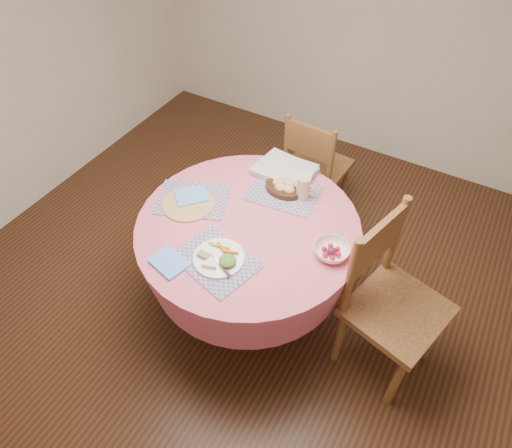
# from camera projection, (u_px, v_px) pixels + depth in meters

# --- Properties ---
(ground) EXTENTS (4.00, 4.00, 0.00)m
(ground) POSITION_uv_depth(u_px,v_px,m) (249.00, 302.00, 3.03)
(ground) COLOR #331C0F
(ground) RESTS_ON ground
(room_envelope) EXTENTS (4.01, 4.01, 2.71)m
(room_envelope) POSITION_uv_depth(u_px,v_px,m) (245.00, 55.00, 1.80)
(room_envelope) COLOR silver
(room_envelope) RESTS_ON ground
(dining_table) EXTENTS (1.24, 1.24, 0.75)m
(dining_table) POSITION_uv_depth(u_px,v_px,m) (248.00, 248.00, 2.63)
(dining_table) COLOR #D06171
(dining_table) RESTS_ON ground
(chair_right) EXTENTS (0.57, 0.59, 1.04)m
(chair_right) POSITION_uv_depth(u_px,v_px,m) (389.00, 299.00, 2.40)
(chair_right) COLOR brown
(chair_right) RESTS_ON ground
(chair_back) EXTENTS (0.44, 0.43, 0.90)m
(chair_back) POSITION_uv_depth(u_px,v_px,m) (315.00, 165.00, 3.29)
(chair_back) COLOR brown
(chair_back) RESTS_ON ground
(placemat_front) EXTENTS (0.46, 0.39, 0.01)m
(placemat_front) POSITION_uv_depth(u_px,v_px,m) (216.00, 261.00, 2.31)
(placemat_front) COLOR #177E82
(placemat_front) RESTS_ON dining_table
(placemat_left) EXTENTS (0.48, 0.43, 0.01)m
(placemat_left) POSITION_uv_depth(u_px,v_px,m) (192.00, 199.00, 2.63)
(placemat_left) COLOR #177E82
(placemat_left) RESTS_ON dining_table
(placemat_back) EXTENTS (0.43, 0.34, 0.01)m
(placemat_back) POSITION_uv_depth(u_px,v_px,m) (283.00, 192.00, 2.67)
(placemat_back) COLOR #177E82
(placemat_back) RESTS_ON dining_table
(wicker_trivet) EXTENTS (0.30, 0.30, 0.01)m
(wicker_trivet) POSITION_uv_depth(u_px,v_px,m) (189.00, 204.00, 2.60)
(wicker_trivet) COLOR #A47547
(wicker_trivet) RESTS_ON dining_table
(napkin_near) EXTENTS (0.21, 0.18, 0.01)m
(napkin_near) POSITION_uv_depth(u_px,v_px,m) (169.00, 263.00, 2.30)
(napkin_near) COLOR #5D99F0
(napkin_near) RESTS_ON dining_table
(napkin_far) EXTENTS (0.22, 0.23, 0.01)m
(napkin_far) POSITION_uv_depth(u_px,v_px,m) (192.00, 196.00, 2.63)
(napkin_far) COLOR #5D99F0
(napkin_far) RESTS_ON placemat_left
(dinner_plate) EXTENTS (0.26, 0.26, 0.05)m
(dinner_plate) POSITION_uv_depth(u_px,v_px,m) (219.00, 258.00, 2.30)
(dinner_plate) COLOR white
(dinner_plate) RESTS_ON placemat_front
(bread_bowl) EXTENTS (0.23, 0.23, 0.08)m
(bread_bowl) POSITION_uv_depth(u_px,v_px,m) (285.00, 186.00, 2.66)
(bread_bowl) COLOR black
(bread_bowl) RESTS_ON placemat_back
(latte_mug) EXTENTS (0.12, 0.08, 0.14)m
(latte_mug) POSITION_uv_depth(u_px,v_px,m) (304.00, 187.00, 2.59)
(latte_mug) COLOR tan
(latte_mug) RESTS_ON placemat_back
(fruit_bowl) EXTENTS (0.24, 0.24, 0.06)m
(fruit_bowl) POSITION_uv_depth(u_px,v_px,m) (332.00, 251.00, 2.32)
(fruit_bowl) COLOR white
(fruit_bowl) RESTS_ON dining_table
(newspaper_stack) EXTENTS (0.37, 0.31, 0.04)m
(newspaper_stack) POSITION_uv_depth(u_px,v_px,m) (285.00, 170.00, 2.77)
(newspaper_stack) COLOR silver
(newspaper_stack) RESTS_ON dining_table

